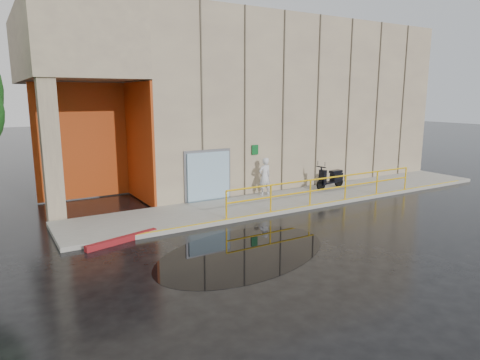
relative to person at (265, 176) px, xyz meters
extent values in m
plane|color=black|center=(-2.71, -5.48, -0.97)|extent=(120.00, 120.00, 0.00)
cube|color=gray|center=(1.29, -0.98, -0.90)|extent=(20.00, 3.00, 0.15)
cube|color=gray|center=(3.29, 5.52, 3.03)|extent=(16.00, 10.00, 8.00)
cube|color=gray|center=(-6.71, 5.52, 5.53)|extent=(4.00, 10.00, 3.00)
cube|color=gray|center=(-8.31, 0.92, 1.53)|extent=(0.60, 0.60, 5.00)
cube|color=#AD3310|center=(-6.71, 4.02, 1.53)|extent=(3.80, 0.15, 4.90)
cube|color=#AD3310|center=(-4.76, 2.27, 1.53)|extent=(0.10, 3.50, 4.90)
cube|color=#97B7CE|center=(-2.51, 0.40, 0.18)|extent=(1.90, 0.10, 2.00)
cube|color=slate|center=(-2.51, 0.48, 0.18)|extent=(2.10, 0.06, 2.20)
cube|color=#0B511E|center=(-0.21, 0.46, 1.13)|extent=(0.32, 0.04, 0.42)
cylinder|color=yellow|center=(1.54, -2.33, 0.18)|extent=(9.50, 0.06, 0.06)
cylinder|color=yellow|center=(1.54, -2.33, -0.27)|extent=(9.50, 0.06, 0.06)
imported|color=silver|center=(0.00, 0.00, 0.00)|extent=(0.62, 0.43, 1.64)
cylinder|color=black|center=(2.76, -0.53, -0.58)|extent=(0.50, 0.15, 0.49)
cylinder|color=black|center=(3.98, -0.41, -0.58)|extent=(0.50, 0.15, 0.49)
cube|color=maroon|center=(-6.94, -2.50, -0.88)|extent=(2.36, 0.81, 0.18)
cube|color=black|center=(-4.23, -5.14, -0.97)|extent=(6.60, 5.10, 0.01)
camera|label=1|loc=(-10.28, -15.00, 3.42)|focal=32.00mm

